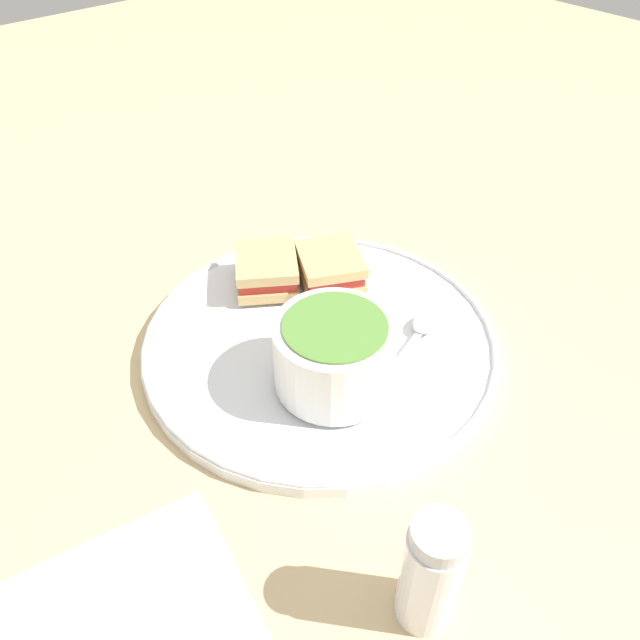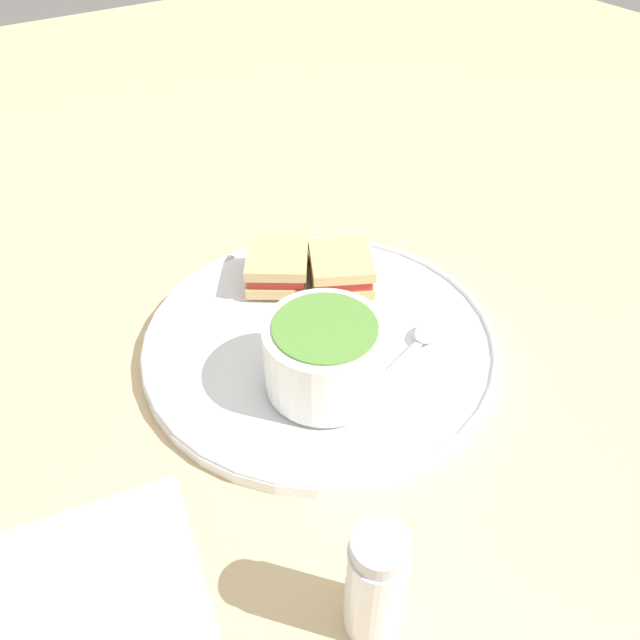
{
  "view_description": "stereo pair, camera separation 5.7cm",
  "coord_description": "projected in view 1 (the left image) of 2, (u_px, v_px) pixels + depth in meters",
  "views": [
    {
      "loc": [
        0.28,
        0.32,
        0.41
      ],
      "look_at": [
        0.0,
        0.0,
        0.03
      ],
      "focal_mm": 35.0,
      "sensor_mm": 36.0,
      "label": 1
    },
    {
      "loc": [
        0.23,
        0.36,
        0.41
      ],
      "look_at": [
        0.0,
        0.0,
        0.03
      ],
      "focal_mm": 35.0,
      "sensor_mm": 36.0,
      "label": 2
    }
  ],
  "objects": [
    {
      "name": "ground_plane",
      "position": [
        320.0,
        347.0,
        0.59
      ],
      "size": [
        2.4,
        2.4,
        0.0
      ],
      "primitive_type": "plane",
      "color": "#D1B27F"
    },
    {
      "name": "plate",
      "position": [
        320.0,
        340.0,
        0.59
      ],
      "size": [
        0.33,
        0.33,
        0.02
      ],
      "color": "white",
      "rests_on": "ground_plane"
    },
    {
      "name": "soup_bowl",
      "position": [
        334.0,
        354.0,
        0.51
      ],
      "size": [
        0.1,
        0.1,
        0.06
      ],
      "color": "white",
      "rests_on": "plate"
    },
    {
      "name": "spoon",
      "position": [
        422.0,
        327.0,
        0.58
      ],
      "size": [
        0.11,
        0.05,
        0.01
      ],
      "rotation": [
        0.0,
        0.0,
        9.74
      ],
      "color": "silver",
      "rests_on": "plate"
    },
    {
      "name": "sandwich_half_near",
      "position": [
        330.0,
        267.0,
        0.63
      ],
      "size": [
        0.09,
        0.09,
        0.03
      ],
      "rotation": [
        0.0,
        0.0,
        4.24
      ],
      "color": "tan",
      "rests_on": "plate"
    },
    {
      "name": "sandwich_half_far",
      "position": [
        267.0,
        270.0,
        0.63
      ],
      "size": [
        0.09,
        0.09,
        0.03
      ],
      "rotation": [
        0.0,
        0.0,
        4.11
      ],
      "color": "tan",
      "rests_on": "plate"
    },
    {
      "name": "salt_shaker",
      "position": [
        430.0,
        574.0,
        0.37
      ],
      "size": [
        0.04,
        0.04,
        0.1
      ],
      "color": "silver",
      "rests_on": "ground_plane"
    }
  ]
}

